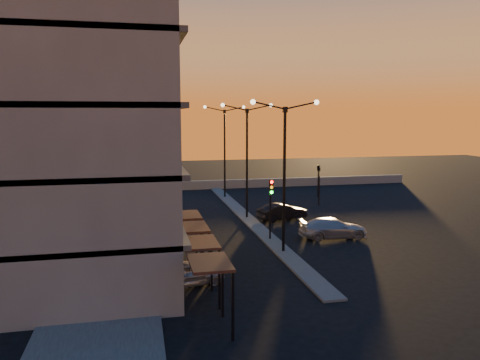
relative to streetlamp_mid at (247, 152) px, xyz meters
The scene contains 14 objects.
ground 11.46m from the streetlamp_mid, 90.00° to the right, with size 120.00×120.00×0.00m, color black.
sidewalk_west 13.30m from the streetlamp_mid, 150.26° to the right, with size 5.00×40.00×0.12m, color #494947.
median 5.53m from the streetlamp_mid, 90.00° to the left, with size 1.20×36.00×0.12m, color #494947.
parapet 16.91m from the streetlamp_mid, 82.87° to the left, with size 44.00×0.50×1.00m, color slate.
building 18.31m from the streetlamp_mid, 144.54° to the right, with size 14.35×17.08×25.00m.
streetlamp_near 10.00m from the streetlamp_mid, 90.00° to the right, with size 4.32×0.32×9.51m.
streetlamp_mid is the anchor object (origin of this frame).
streetlamp_far 10.00m from the streetlamp_mid, 90.00° to the left, with size 4.32×0.32×9.51m.
traffic_light_main 7.62m from the streetlamp_mid, 90.00° to the right, with size 0.28×0.44×4.25m.
signal_east_a 9.67m from the streetlamp_mid, 26.57° to the left, with size 0.13×0.16×3.60m.
signal_east_b 12.67m from the streetlamp_mid, 40.10° to the left, with size 0.42×1.99×3.60m.
car_hatchback 16.53m from the streetlamp_mid, 114.33° to the right, with size 1.53×3.81×1.30m, color #A5A6AD.
car_sedan 5.73m from the streetlamp_mid, 23.21° to the right, with size 1.43×4.11×1.35m, color black.
car_wagon 9.90m from the streetlamp_mid, 58.45° to the right, with size 1.95×4.80×1.39m, color #A2A5A9.
Camera 1 is at (-8.77, -27.19, 8.63)m, focal length 35.00 mm.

